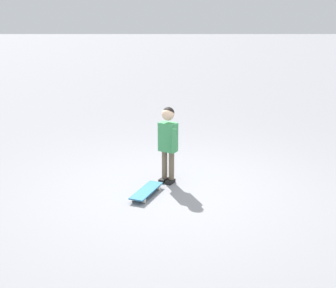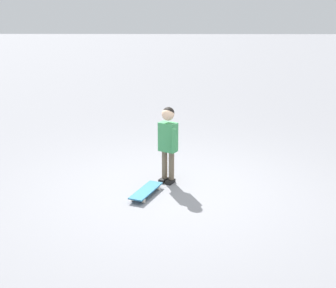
{
  "view_description": "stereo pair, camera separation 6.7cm",
  "coord_description": "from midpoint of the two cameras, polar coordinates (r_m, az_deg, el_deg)",
  "views": [
    {
      "loc": [
        0.11,
        5.96,
        2.52
      ],
      "look_at": [
        0.11,
        -0.36,
        0.55
      ],
      "focal_mm": 52.29,
      "sensor_mm": 36.0,
      "label": 1
    },
    {
      "loc": [
        0.05,
        5.96,
        2.52
      ],
      "look_at": [
        0.11,
        -0.36,
        0.55
      ],
      "focal_mm": 52.29,
      "sensor_mm": 36.0,
      "label": 2
    }
  ],
  "objects": [
    {
      "name": "child_person",
      "position": [
        6.58,
        0.28,
        0.88
      ],
      "size": [
        0.28,
        0.36,
        1.06
      ],
      "color": "brown",
      "rests_on": "ground"
    },
    {
      "name": "skateboard",
      "position": [
        6.35,
        -2.28,
        -5.49
      ],
      "size": [
        0.42,
        0.67,
        0.07
      ],
      "color": "teal",
      "rests_on": "ground"
    },
    {
      "name": "ground_plane",
      "position": [
        6.47,
        1.27,
        -5.61
      ],
      "size": [
        50.0,
        50.0,
        0.0
      ],
      "primitive_type": "plane",
      "color": "gray"
    }
  ]
}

